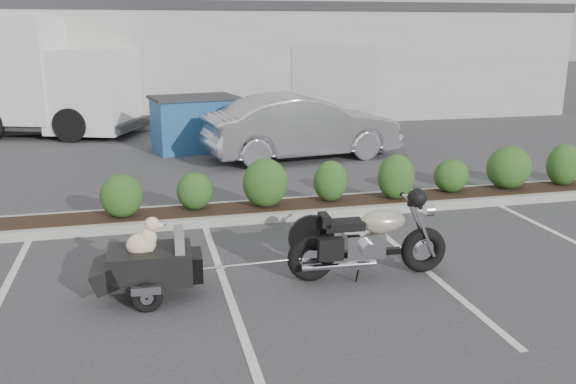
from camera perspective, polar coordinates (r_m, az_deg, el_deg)
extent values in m
plane|color=#38383A|center=(8.74, 3.36, -6.10)|extent=(90.00, 90.00, 0.00)
cube|color=#9E9E93|center=(10.99, 5.03, -1.24)|extent=(12.00, 1.00, 0.15)
cube|color=#9EA099|center=(24.93, -8.25, 12.28)|extent=(26.00, 10.00, 4.00)
torus|color=black|center=(7.85, 2.17, -6.19)|extent=(0.63, 0.19, 0.62)
torus|color=black|center=(8.32, 12.54, -5.31)|extent=(0.63, 0.19, 0.62)
cylinder|color=silver|center=(7.85, 2.17, -6.19)|extent=(0.26, 0.12, 0.26)
cylinder|color=silver|center=(8.32, 12.54, -5.31)|extent=(0.23, 0.10, 0.22)
cylinder|color=silver|center=(8.10, 12.52, -3.29)|extent=(0.40, 0.06, 0.83)
cylinder|color=silver|center=(8.27, 12.01, -2.90)|extent=(0.40, 0.06, 0.83)
cylinder|color=silver|center=(8.03, 11.43, -0.77)|extent=(0.06, 0.65, 0.03)
cylinder|color=silver|center=(8.17, 13.06, -1.67)|extent=(0.12, 0.17, 0.17)
sphere|color=black|center=(7.74, 11.99, -0.54)|extent=(0.25, 0.25, 0.24)
cube|color=silver|center=(7.99, 7.07, -4.87)|extent=(0.52, 0.34, 0.32)
cube|color=black|center=(8.06, 7.67, -5.62)|extent=(0.84, 0.13, 0.07)
ellipsoid|color=#B4AD91|center=(7.97, 8.85, -2.72)|extent=(0.63, 0.37, 0.31)
cube|color=black|center=(7.82, 5.19, -3.10)|extent=(0.52, 0.30, 0.11)
cube|color=black|center=(7.73, 3.41, -2.63)|extent=(0.12, 0.28, 0.15)
cylinder|color=silver|center=(7.81, 4.79, -6.89)|extent=(0.98, 0.13, 0.08)
cylinder|color=silver|center=(8.10, 4.14, -6.02)|extent=(0.98, 0.13, 0.08)
cube|color=black|center=(7.59, 4.01, -5.34)|extent=(0.32, 0.14, 0.28)
cube|color=black|center=(7.52, -12.74, -6.65)|extent=(1.00, 0.71, 0.39)
cube|color=slate|center=(7.43, -10.13, -4.72)|extent=(0.14, 0.58, 0.28)
cube|color=slate|center=(7.48, -12.43, -5.93)|extent=(0.67, 0.60, 0.04)
cube|color=black|center=(7.58, -16.60, -7.26)|extent=(0.38, 0.68, 0.34)
cube|color=black|center=(7.53, -8.74, -6.78)|extent=(0.21, 0.47, 0.32)
torus|color=black|center=(7.26, -13.07, -9.63)|extent=(0.37, 0.12, 0.36)
torus|color=black|center=(7.98, -12.91, -7.31)|extent=(0.37, 0.12, 0.36)
cube|color=silver|center=(7.17, -13.13, -8.97)|extent=(0.34, 0.09, 0.09)
cube|color=silver|center=(7.98, -12.95, -6.44)|extent=(0.34, 0.09, 0.09)
cylinder|color=black|center=(7.62, -12.99, -8.41)|extent=(0.07, 0.84, 0.04)
cylinder|color=silver|center=(7.57, -7.03, -7.14)|extent=(0.56, 0.06, 0.03)
ellipsoid|color=beige|center=(7.43, -13.58, -4.79)|extent=(0.36, 0.25, 0.28)
ellipsoid|color=beige|center=(7.40, -12.97, -4.22)|extent=(0.21, 0.20, 0.26)
sphere|color=beige|center=(7.35, -12.61, -2.97)|extent=(0.18, 0.18, 0.18)
ellipsoid|color=beige|center=(7.35, -11.95, -3.07)|extent=(0.13, 0.08, 0.07)
sphere|color=black|center=(7.35, -11.51, -3.05)|extent=(0.03, 0.03, 0.03)
ellipsoid|color=beige|center=(7.29, -12.92, -2.96)|extent=(0.05, 0.04, 0.10)
ellipsoid|color=beige|center=(7.39, -12.90, -2.72)|extent=(0.05, 0.04, 0.10)
cylinder|color=beige|center=(7.41, -12.68, -5.64)|extent=(0.04, 0.04, 0.11)
cylinder|color=beige|center=(7.51, -12.66, -5.34)|extent=(0.04, 0.04, 0.11)
imported|color=#ABAAB1|center=(15.14, 1.36, 6.12)|extent=(5.02, 2.32, 1.59)
cube|color=navy|center=(16.40, -8.73, 6.26)|extent=(2.29, 1.73, 1.38)
cube|color=#2D2D30|center=(16.30, -8.83, 8.74)|extent=(2.42, 1.87, 0.07)
cube|color=silver|center=(19.35, -17.72, 9.05)|extent=(2.93, 3.11, 2.39)
cube|color=black|center=(19.38, -17.64, 8.09)|extent=(0.83, 1.95, 1.08)
cube|color=#2D2D30|center=(20.64, -23.82, 6.08)|extent=(7.94, 4.97, 0.22)
cylinder|color=black|center=(18.48, -19.67, 5.91)|extent=(1.02, 0.64, 0.98)
cylinder|color=black|center=(20.61, -16.68, 7.02)|extent=(1.02, 0.64, 0.98)
cylinder|color=black|center=(21.75, -22.74, 6.88)|extent=(1.02, 0.64, 0.98)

